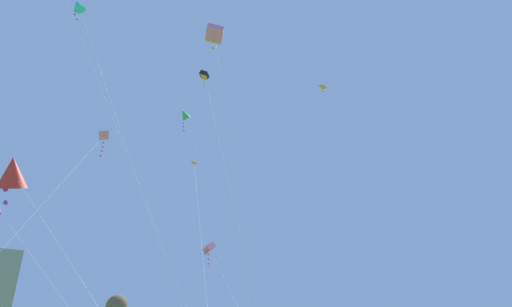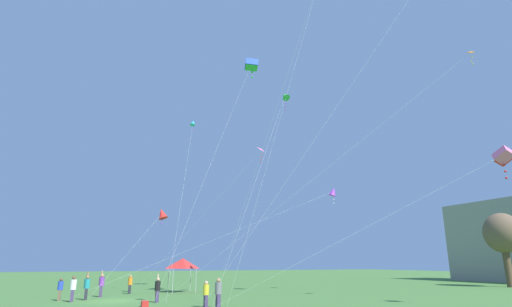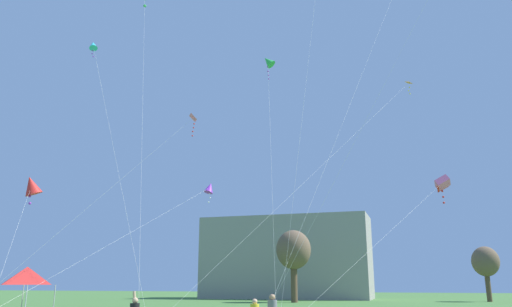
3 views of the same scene
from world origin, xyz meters
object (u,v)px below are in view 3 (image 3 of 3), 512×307
at_px(kite_red_diamond_10, 32,186).
at_px(kite_pink_delta_7, 191,121).
at_px(kite_purple_diamond_3, 209,188).
at_px(festival_tent, 27,276).
at_px(kite_cyan_diamond_9, 93,46).
at_px(kite_pink_box_2, 442,183).
at_px(kite_green_diamond_4, 268,62).
at_px(kite_orange_delta_1, 405,86).

bearing_deg(kite_red_diamond_10, kite_pink_delta_7, 55.05).
bearing_deg(kite_purple_diamond_3, festival_tent, -107.94).
distance_m(kite_purple_diamond_3, kite_cyan_diamond_9, 16.00).
xyz_separation_m(kite_pink_box_2, kite_pink_delta_7, (-15.55, -10.42, 3.09)).
xyz_separation_m(kite_pink_box_2, kite_green_diamond_4, (-10.32, -10.38, 6.54)).
bearing_deg(kite_orange_delta_1, kite_green_diamond_4, -127.58).
relative_size(kite_orange_delta_1, kite_green_diamond_4, 1.23).
bearing_deg(kite_purple_diamond_3, kite_pink_delta_7, -74.74).
distance_m(kite_green_diamond_4, kite_red_diamond_10, 15.66).
height_order(festival_tent, kite_green_diamond_4, kite_green_diamond_4).
distance_m(kite_purple_diamond_3, kite_green_diamond_4, 13.63).
bearing_deg(kite_cyan_diamond_9, kite_green_diamond_4, 30.37).
bearing_deg(kite_green_diamond_4, kite_pink_delta_7, -179.51).
relative_size(kite_pink_box_2, kite_cyan_diamond_9, 1.07).
xyz_separation_m(kite_green_diamond_4, kite_pink_delta_7, (-5.23, -0.04, -3.45)).
relative_size(festival_tent, kite_pink_box_2, 0.18).
bearing_deg(kite_pink_box_2, kite_green_diamond_4, -134.82).
bearing_deg(kite_cyan_diamond_9, festival_tent, 173.47).
relative_size(festival_tent, kite_orange_delta_1, 0.16).
xyz_separation_m(kite_orange_delta_1, kite_green_diamond_4, (-8.28, -10.76, -1.51)).
relative_size(kite_purple_diamond_3, kite_pink_delta_7, 1.91).
bearing_deg(kite_orange_delta_1, kite_purple_diamond_3, -175.16).
bearing_deg(kite_green_diamond_4, kite_pink_box_2, 45.18).
bearing_deg(kite_pink_delta_7, kite_purple_diamond_3, 105.26).
bearing_deg(kite_pink_box_2, kite_orange_delta_1, 169.40).
bearing_deg(kite_pink_delta_7, kite_orange_delta_1, 38.65).
distance_m(kite_pink_delta_7, kite_cyan_diamond_9, 7.44).
xyz_separation_m(kite_pink_delta_7, kite_red_diamond_10, (-5.27, -7.55, -5.34)).
xyz_separation_m(kite_orange_delta_1, kite_pink_delta_7, (-13.51, -10.81, -4.97)).
relative_size(kite_cyan_diamond_9, kite_red_diamond_10, 2.09).
distance_m(festival_tent, kite_purple_diamond_3, 16.77).
height_order(festival_tent, kite_red_diamond_10, kite_red_diamond_10).
height_order(kite_pink_box_2, kite_purple_diamond_3, kite_purple_diamond_3).
xyz_separation_m(kite_pink_box_2, kite_purple_diamond_3, (-18.12, -0.98, 0.50)).
bearing_deg(kite_cyan_diamond_9, kite_pink_delta_7, 53.46).
bearing_deg(kite_cyan_diamond_9, kite_orange_delta_1, 42.75).
relative_size(kite_pink_box_2, kite_purple_diamond_3, 0.70).
distance_m(kite_purple_diamond_3, kite_red_diamond_10, 17.42).
bearing_deg(kite_pink_box_2, kite_purple_diamond_3, -176.91).
height_order(kite_green_diamond_4, kite_red_diamond_10, kite_green_diamond_4).
bearing_deg(kite_red_diamond_10, kite_orange_delta_1, 44.33).
relative_size(kite_green_diamond_4, kite_cyan_diamond_9, 1.02).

